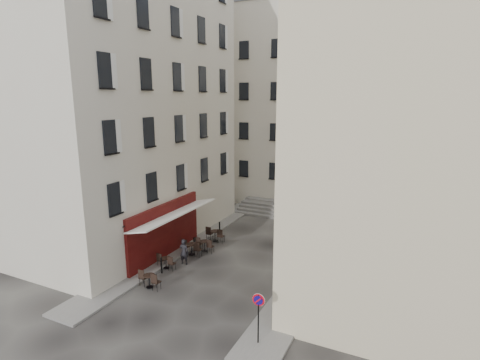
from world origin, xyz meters
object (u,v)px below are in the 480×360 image
Objects in this scene: bistro_table_b at (166,262)px; pedestrian at (184,252)px; bistro_table_a at (150,280)px; no_parking_sign at (258,309)px.

pedestrian reaches higher than bistro_table_b.
bistro_table_a is 3.27m from pedestrian.
bistro_table_a is 1.07× the size of bistro_table_b.
bistro_table_a is 0.83× the size of pedestrian.
bistro_table_b is 1.20m from pedestrian.
no_parking_sign is 1.44× the size of pedestrian.
no_parking_sign is 8.77m from bistro_table_b.
no_parking_sign is 7.38m from bistro_table_a.
bistro_table_a is at bearing 163.57° from no_parking_sign.
bistro_table_b is 0.77× the size of pedestrian.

